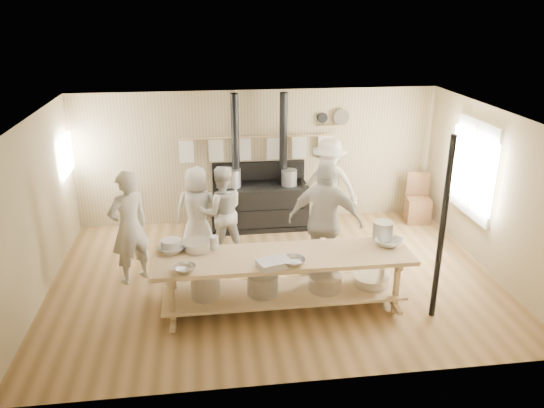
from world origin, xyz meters
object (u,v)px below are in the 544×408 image
object	(u,v)px
cook_far_left	(129,227)
cook_right	(325,221)
roasting_pan	(274,263)
chair	(418,207)
prep_table	(283,276)
cook_by_window	(328,186)
cook_left	(222,212)
stove	(260,201)
cook_center	(197,211)

from	to	relation	value
cook_far_left	cook_right	bearing A→B (deg)	137.17
cook_right	roasting_pan	distance (m)	1.47
cook_far_left	chair	distance (m)	5.69
prep_table	cook_by_window	world-z (taller)	cook_by_window
cook_by_window	roasting_pan	world-z (taller)	cook_by_window
cook_by_window	cook_far_left	bearing A→B (deg)	-125.00
roasting_pan	cook_far_left	bearing A→B (deg)	144.57
prep_table	cook_far_left	size ratio (longest dim) A/B	1.99
cook_left	stove	bearing A→B (deg)	-130.35
chair	cook_center	bearing A→B (deg)	-158.14
roasting_pan	cook_left	bearing A→B (deg)	105.61
cook_far_left	roasting_pan	distance (m)	2.51
cook_far_left	cook_right	size ratio (longest dim) A/B	0.93
prep_table	chair	bearing A→B (deg)	42.22
cook_left	cook_by_window	xyz separation A→B (m)	(2.04, 0.83, 0.09)
cook_far_left	stove	bearing A→B (deg)	-176.25
stove	prep_table	xyz separation A→B (m)	(-0.00, -3.02, -0.00)
prep_table	cook_far_left	world-z (taller)	cook_far_left
prep_table	cook_by_window	bearing A→B (deg)	64.66
cook_left	cook_right	world-z (taller)	cook_right
cook_far_left	cook_center	size ratio (longest dim) A/B	1.16
cook_far_left	cook_center	distance (m)	1.36
cook_far_left	cook_left	distance (m)	1.61
cook_far_left	cook_left	world-z (taller)	cook_far_left
cook_left	prep_table	bearing A→B (deg)	105.94
cook_right	stove	bearing A→B (deg)	-49.05
prep_table	cook_right	world-z (taller)	cook_right
cook_center	cook_right	size ratio (longest dim) A/B	0.80
cook_center	cook_right	world-z (taller)	cook_right
stove	cook_right	xyz separation A→B (m)	(0.77, -2.21, 0.46)
cook_far_left	chair	xyz separation A→B (m)	(5.38, 1.74, -0.62)
cook_far_left	cook_center	bearing A→B (deg)	-176.12
cook_right	cook_by_window	distance (m)	1.92
stove	cook_center	xyz separation A→B (m)	(-1.19, -1.01, 0.26)
cook_right	chair	world-z (taller)	cook_right
prep_table	roasting_pan	xyz separation A→B (m)	(-0.17, -0.32, 0.38)
prep_table	cook_right	bearing A→B (deg)	46.22
cook_right	cook_by_window	xyz separation A→B (m)	(0.49, 1.86, -0.08)
chair	cook_by_window	bearing A→B (deg)	-163.20
cook_far_left	cook_center	xyz separation A→B (m)	(1.03, 0.88, -0.13)
chair	stove	bearing A→B (deg)	-172.00
chair	roasting_pan	world-z (taller)	chair
stove	roasting_pan	bearing A→B (deg)	-93.00
stove	roasting_pan	distance (m)	3.36
stove	cook_far_left	distance (m)	2.94
stove	cook_left	world-z (taller)	stove
stove	cook_far_left	world-z (taller)	stove
cook_far_left	cook_left	size ratio (longest dim) A/B	1.12
cook_right	cook_by_window	size ratio (longest dim) A/B	1.09
stove	cook_left	distance (m)	1.44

